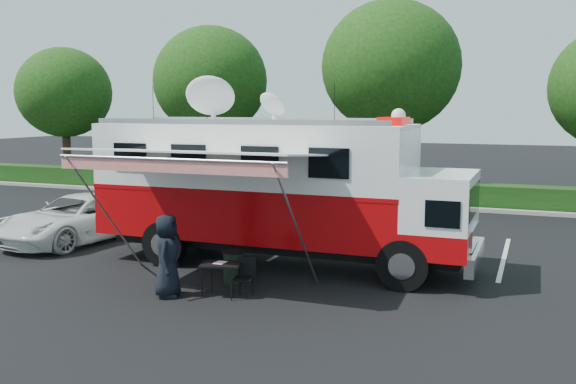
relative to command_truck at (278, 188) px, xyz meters
name	(u,v)px	position (x,y,z in m)	size (l,w,h in m)	color
ground_plane	(281,265)	(0.09, 0.00, -2.05)	(120.00, 120.00, 0.00)	black
back_border	(416,88)	(1.23, 12.90, 2.95)	(60.00, 6.14, 8.87)	#9E998E
stall_lines	(302,241)	(-0.41, 3.00, -2.05)	(24.12, 5.50, 0.01)	silver
command_truck	(278,188)	(0.00, 0.00, 0.00)	(9.99, 2.75, 4.80)	black
awning	(193,156)	(-0.89, -2.85, 1.04)	(5.45, 2.80, 3.29)	white
white_suv	(80,241)	(-6.92, 0.49, -2.05)	(2.42, 5.24, 1.46)	silver
person	(168,296)	(-1.19, -3.56, -2.05)	(0.90, 0.59, 1.85)	black
folding_table	(221,265)	(-0.09, -3.12, -1.35)	(1.02, 0.84, 0.75)	black
folding_chair	(245,273)	(0.38, -2.89, -1.55)	(0.50, 0.52, 0.86)	black
trash_bin	(233,266)	(-0.34, -2.01, -1.66)	(0.52, 0.52, 0.78)	black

